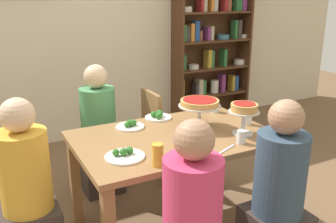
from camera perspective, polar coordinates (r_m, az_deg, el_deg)
rear_partition at (r=4.51m, az=-12.82°, el=13.47°), size 8.00×0.12×2.80m
dining_table at (r=2.66m, az=1.00°, el=-5.68°), size 1.40×0.92×0.74m
bookshelf at (r=5.05m, az=6.79°, el=11.35°), size 1.12×0.30×2.21m
diner_far_left at (r=3.28m, az=-10.58°, el=-4.20°), size 0.34×0.34×1.15m
diner_head_west at (r=2.45m, az=-20.84°, el=-12.99°), size 0.34×0.34×1.15m
diner_near_right at (r=2.36m, az=16.58°, el=-13.79°), size 0.34×0.34×1.15m
chair_far_right at (r=3.44m, az=-0.94°, el=-2.92°), size 0.40×0.40×0.87m
deep_dish_pizza_stand at (r=2.74m, az=4.93°, el=1.08°), size 0.32×0.32×0.22m
personal_pizza_stand at (r=2.64m, az=11.72°, el=0.05°), size 0.22×0.22×0.23m
salad_plate_near_diner at (r=2.78m, az=-5.88°, el=-2.15°), size 0.21×0.21×0.07m
salad_plate_far_diner at (r=2.96m, az=-1.53°, el=-0.71°), size 0.22×0.22×0.07m
salad_plate_spare at (r=2.29m, az=-6.74°, el=-6.73°), size 0.25×0.25×0.06m
beer_glass_amber_tall at (r=2.15m, az=-1.63°, el=-6.74°), size 0.07×0.07×0.14m
beer_glass_amber_short at (r=2.27m, az=1.73°, el=-5.24°), size 0.07×0.07×0.14m
water_glass_clear_near at (r=2.51m, az=11.30°, el=-3.92°), size 0.06×0.06×0.09m
water_glass_clear_far at (r=3.15m, az=7.31°, el=0.72°), size 0.07×0.07×0.09m
water_glass_clear_spare at (r=2.89m, az=12.29°, el=-0.89°), size 0.07×0.07×0.11m
cutlery_fork_near at (r=2.70m, az=16.79°, el=-3.78°), size 0.17×0.08×0.00m
cutlery_knife_near at (r=2.42m, az=9.11°, el=-5.79°), size 0.17×0.08×0.00m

